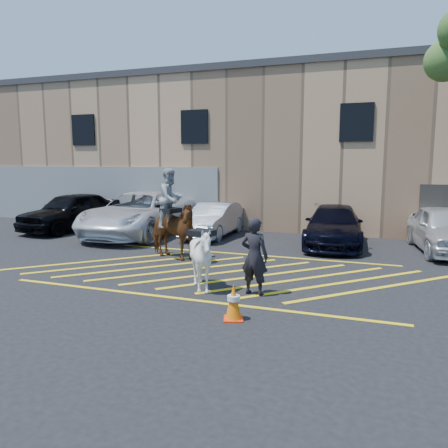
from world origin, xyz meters
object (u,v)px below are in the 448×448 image
(car_black_suv, at_px, (72,211))
(traffic_cone, at_px, (234,302))
(mounted_bay, at_px, (171,223))
(saddled_white, at_px, (202,258))
(car_blue_suv, at_px, (334,226))
(handler, at_px, (254,256))
(car_white_pickup, at_px, (141,213))
(car_silver_sedan, at_px, (214,220))
(car_white_suv, at_px, (445,229))

(car_black_suv, relative_size, traffic_cone, 6.86)
(mounted_bay, distance_m, saddled_white, 3.67)
(saddled_white, relative_size, traffic_cone, 2.26)
(car_black_suv, distance_m, mounted_bay, 7.78)
(car_blue_suv, height_order, handler, handler)
(saddled_white, bearing_deg, traffic_cone, -49.94)
(car_white_pickup, relative_size, traffic_cone, 8.91)
(car_black_suv, bearing_deg, car_silver_sedan, 13.22)
(car_blue_suv, bearing_deg, traffic_cone, -101.18)
(car_white_pickup, distance_m, car_white_suv, 11.55)
(car_silver_sedan, bearing_deg, handler, -61.81)
(traffic_cone, bearing_deg, saddled_white, 130.06)
(car_black_suv, bearing_deg, car_white_suv, 8.84)
(car_silver_sedan, xyz_separation_m, car_blue_suv, (4.85, -0.27, 0.03))
(car_blue_suv, xyz_separation_m, handler, (-1.10, -6.83, 0.19))
(car_black_suv, height_order, car_silver_sedan, car_black_suv)
(car_white_pickup, height_order, mounted_bay, mounted_bay)
(car_white_pickup, distance_m, mounted_bay, 4.88)
(car_white_suv, bearing_deg, saddled_white, -138.88)
(car_black_suv, relative_size, car_silver_sedan, 1.20)
(car_black_suv, bearing_deg, handler, -24.41)
(mounted_bay, bearing_deg, saddled_white, -51.89)
(car_white_pickup, xyz_separation_m, car_blue_suv, (7.85, 0.47, -0.19))
(car_white_pickup, relative_size, saddled_white, 3.93)
(handler, distance_m, saddled_white, 1.27)
(car_white_pickup, bearing_deg, handler, -44.40)
(car_black_suv, distance_m, car_white_pickup, 3.59)
(car_white_pickup, relative_size, car_blue_suv, 1.32)
(car_silver_sedan, distance_m, car_blue_suv, 4.86)
(handler, height_order, saddled_white, handler)
(mounted_bay, bearing_deg, car_white_suv, 26.08)
(car_black_suv, relative_size, mounted_bay, 1.75)
(car_black_suv, xyz_separation_m, car_blue_suv, (11.44, 0.38, -0.14))
(car_white_suv, xyz_separation_m, saddled_white, (-6.05, -6.94, 0.01))
(car_black_suv, relative_size, car_white_pickup, 0.77)
(mounted_bay, height_order, traffic_cone, mounted_bay)
(car_black_suv, relative_size, car_blue_suv, 1.01)
(car_silver_sedan, xyz_separation_m, saddled_white, (2.50, -7.25, 0.11))
(car_black_suv, height_order, mounted_bay, mounted_bay)
(mounted_bay, bearing_deg, car_silver_sedan, 93.16)
(car_blue_suv, bearing_deg, car_white_suv, -4.90)
(car_white_pickup, height_order, car_silver_sedan, car_white_pickup)
(handler, relative_size, mounted_bay, 0.64)
(car_white_pickup, xyz_separation_m, handler, (6.75, -6.36, 0.01))
(saddled_white, bearing_deg, car_silver_sedan, 109.00)
(car_silver_sedan, xyz_separation_m, car_white_suv, (8.54, -0.31, 0.10))
(car_black_suv, bearing_deg, traffic_cone, -30.59)
(mounted_bay, distance_m, traffic_cone, 5.76)
(car_white_suv, relative_size, traffic_cone, 6.36)
(car_blue_suv, distance_m, saddled_white, 7.36)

